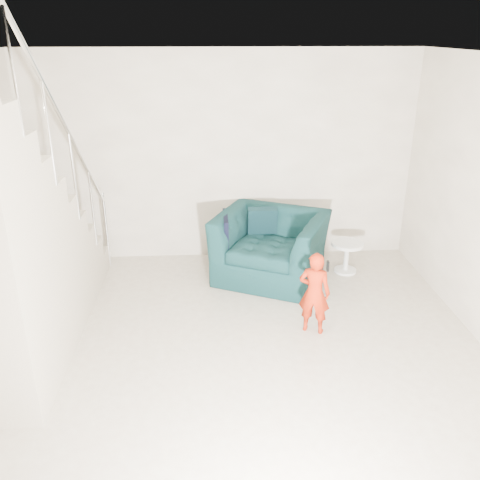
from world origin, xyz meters
The scene contains 10 objects.
floor centered at (0.00, 0.00, 0.00)m, with size 5.50×5.50×0.00m, color gray.
ceiling centered at (0.00, 0.00, 2.70)m, with size 5.50×5.50×0.00m, color silver.
back_wall centered at (0.00, 2.75, 1.35)m, with size 5.00×5.00×0.00m, color #A19583.
armchair centered at (0.58, 2.02, 0.41)m, with size 1.26×1.10×0.82m, color black.
toddler centered at (0.87, 0.76, 0.44)m, with size 0.32×0.21×0.88m, color #91040C.
side_table centered at (1.57, 2.10, 0.27)m, with size 0.41×0.41×0.41m.
staircase centered at (-2.00, 0.55, 0.95)m, with size 1.02×3.03×3.62m.
cushion centered at (0.50, 2.30, 0.65)m, with size 0.37×0.11×0.35m, color black.
throw centered at (0.03, 2.06, 0.51)m, with size 0.05×0.54×0.60m, color black.
phone centered at (0.98, 0.70, 0.76)m, with size 0.02×0.05×0.10m, color black.
Camera 1 is at (-0.15, -3.70, 2.89)m, focal length 38.00 mm.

